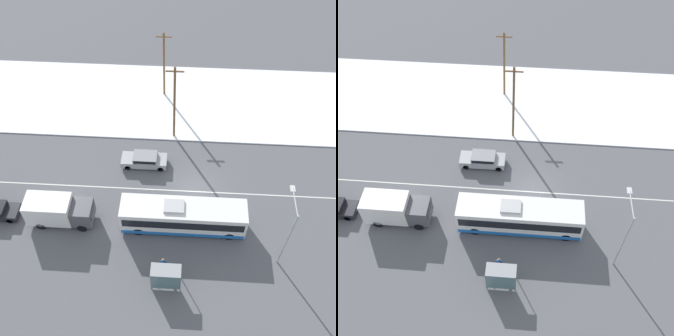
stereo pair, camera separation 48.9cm
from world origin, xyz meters
The scene contains 11 objects.
ground_plane centered at (0.00, 0.00, 0.00)m, with size 120.00×120.00×0.00m, color #56565B.
snow_lot centered at (0.00, 13.61, 0.06)m, with size 80.00×13.41×0.12m.
lane_marking_center centered at (0.00, 0.00, 0.00)m, with size 60.00×0.12×0.00m.
city_bus centered at (-1.08, -4.02, 1.59)m, with size 11.24×2.57×3.25m.
box_truck centered at (-12.50, -4.08, 1.65)m, with size 6.02×2.30×3.01m.
sedan_car centered at (-5.33, 3.24, 0.79)m, with size 4.71×1.80×1.44m.
pedestrian_at_stop centered at (-2.59, -8.34, 0.98)m, with size 0.57×0.26×1.60m.
bus_shelter centered at (-2.27, -9.93, 1.67)m, with size 2.47×1.20×2.40m.
streetlamp centered at (7.31, -6.60, 4.72)m, with size 0.36×3.00×7.39m.
utility_pole_roadside centered at (-2.48, 7.58, 4.84)m, with size 1.80×0.24×9.30m.
utility_pole_snowlot centered at (-4.03, 14.69, 4.45)m, with size 1.80×0.24×8.52m.
Camera 2 is at (-0.79, -23.29, 31.69)m, focal length 42.00 mm.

